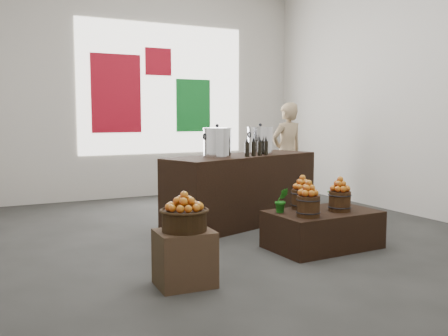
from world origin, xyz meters
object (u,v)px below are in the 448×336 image
display_table (323,229)px  shopper (287,153)px  crate (185,258)px  stock_pot_center (260,141)px  counter (242,190)px  stock_pot_left (217,143)px  wicker_basket (184,221)px

display_table → shopper: shopper is taller
crate → stock_pot_center: 3.08m
crate → counter: size_ratio=0.21×
display_table → stock_pot_left: (-0.66, 1.38, 0.93)m
counter → wicker_basket: bearing=-148.2°
stock_pot_left → shopper: 2.46m
stock_pot_left → shopper: size_ratio=0.21×
wicker_basket → display_table: 1.99m
stock_pot_center → stock_pot_left: bearing=-161.9°
display_table → shopper: size_ratio=0.71×
crate → wicker_basket: bearing=0.0°
crate → display_table: (1.90, 0.47, -0.04)m
crate → counter: bearing=49.9°
crate → display_table: size_ratio=0.40×
crate → counter: (1.69, 2.01, 0.23)m
counter → shopper: shopper is taller
wicker_basket → shopper: 4.59m
stock_pot_left → shopper: bearing=34.1°
counter → shopper: size_ratio=1.36×
crate → stock_pot_center: (2.05, 2.12, 0.90)m
counter → stock_pot_center: bearing=0.0°
counter → stock_pot_center: (0.36, 0.12, 0.66)m
wicker_basket → display_table: wicker_basket is taller
counter → stock_pot_left: size_ratio=6.47×
stock_pot_center → shopper: size_ratio=0.21×
shopper → wicker_basket: bearing=39.1°
counter → stock_pot_left: (-0.46, -0.15, 0.66)m
crate → stock_pot_center: size_ratio=1.36×
wicker_basket → stock_pot_left: bearing=56.5°
display_table → counter: (-0.21, 1.53, 0.27)m
crate → stock_pot_left: size_ratio=1.36×
crate → display_table: bearing=14.0°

